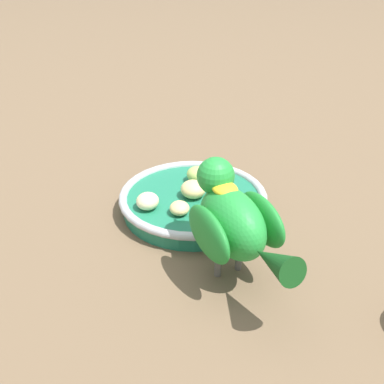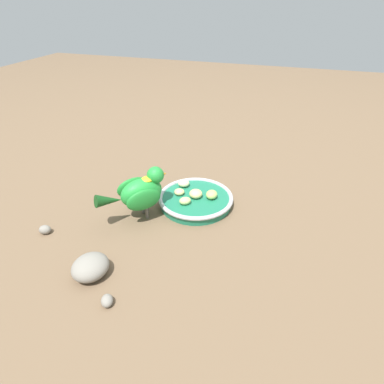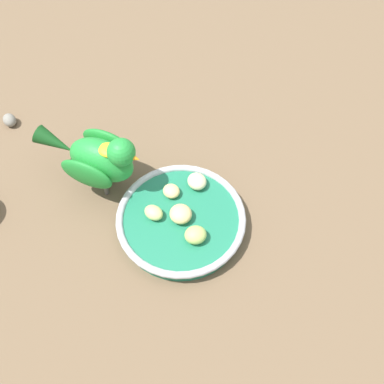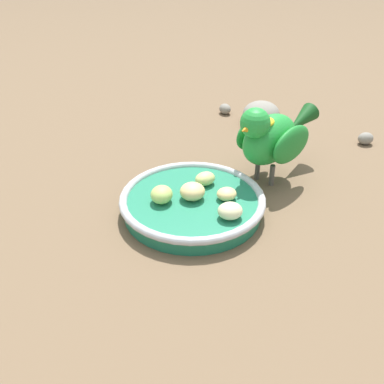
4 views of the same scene
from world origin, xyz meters
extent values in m
plane|color=brown|center=(0.00, 0.00, 0.00)|extent=(4.00, 4.00, 0.00)
cylinder|color=#1E7251|center=(0.00, -0.02, 0.01)|extent=(0.20, 0.20, 0.02)
torus|color=#B7BABF|center=(0.00, -0.02, 0.02)|extent=(0.21, 0.21, 0.01)
ellipsoid|color=#E5C67F|center=(0.00, -0.02, 0.04)|extent=(0.05, 0.05, 0.02)
ellipsoid|color=#B2CC66|center=(-0.01, 0.03, 0.04)|extent=(0.04, 0.04, 0.02)
ellipsoid|color=#C6D17A|center=(0.04, -0.03, 0.03)|extent=(0.04, 0.04, 0.02)
ellipsoid|color=#E5C67F|center=(0.00, -0.06, 0.03)|extent=(0.04, 0.04, 0.02)
ellipsoid|color=beige|center=(-0.05, -0.07, 0.03)|extent=(0.04, 0.04, 0.02)
cylinder|color=#59544C|center=(0.08, -0.14, 0.02)|extent=(0.01, 0.01, 0.04)
cylinder|color=#59544C|center=(0.10, -0.12, 0.02)|extent=(0.01, 0.01, 0.04)
ellipsoid|color=green|center=(0.09, -0.13, 0.07)|extent=(0.12, 0.12, 0.08)
ellipsoid|color=#1E7F2D|center=(0.08, -0.16, 0.07)|extent=(0.08, 0.08, 0.06)
ellipsoid|color=#1E7F2D|center=(0.12, -0.11, 0.07)|extent=(0.08, 0.08, 0.06)
cone|color=#144719|center=(0.16, -0.19, 0.08)|extent=(0.07, 0.07, 0.05)
sphere|color=green|center=(0.06, -0.10, 0.11)|extent=(0.06, 0.06, 0.04)
cone|color=orange|center=(0.05, -0.09, 0.11)|extent=(0.03, 0.03, 0.02)
ellipsoid|color=yellow|center=(0.08, -0.12, 0.11)|extent=(0.05, 0.04, 0.01)
ellipsoid|color=gray|center=(0.32, -0.15, 0.02)|extent=(0.10, 0.09, 0.05)
ellipsoid|color=gray|center=(0.23, -0.33, 0.01)|extent=(0.03, 0.03, 0.02)
ellipsoid|color=gray|center=(0.38, -0.08, 0.01)|extent=(0.04, 0.03, 0.02)
camera|label=1|loc=(0.24, -0.62, 0.41)|focal=50.49mm
camera|label=2|loc=(0.72, 0.20, 0.51)|focal=30.27mm
camera|label=3|loc=(0.10, 0.33, 0.65)|focal=42.58mm
camera|label=4|loc=(-0.54, -0.03, 0.37)|focal=42.24mm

